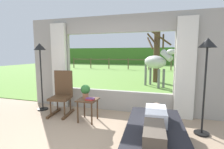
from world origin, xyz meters
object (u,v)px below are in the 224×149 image
Objects in this scene: floor_lamp_left at (40,57)px; pasture_tree at (157,54)px; side_table at (88,103)px; recliner_sofa at (155,137)px; book_stack at (90,99)px; floor_lamp_right at (207,57)px; rocking_chair at (62,93)px; reclining_person at (155,120)px; potted_plant at (85,90)px; horse at (156,62)px.

floor_lamp_left is 6.23m from pasture_tree.
floor_lamp_left is (-1.54, 0.36, 1.05)m from side_table.
book_stack reaches higher than recliner_sofa.
floor_lamp_left is at bearing 165.28° from book_stack.
floor_lamp_left is at bearing 175.22° from floor_lamp_right.
rocking_chair is 5.53× the size of book_stack.
potted_plant is at bearing 147.97° from reclining_person.
pasture_tree is at bearing 61.08° from rocking_chair.
book_stack is 6.17m from pasture_tree.
book_stack is 0.11× the size of floor_lamp_left.
floor_lamp_right is at bearing 2.48° from book_stack.
book_stack is (0.93, -0.33, -0.00)m from rocking_chair.
book_stack is 0.12× the size of horse.
potted_plant is (-1.62, 0.90, 0.18)m from reclining_person.
recliner_sofa is 6.81m from pasture_tree.
side_table is 2.62m from floor_lamp_right.
floor_lamp_left reaches higher than reclining_person.
book_stack is at bearing 150.52° from recliner_sofa.
reclining_person is at bearing 43.80° from horse.
rocking_chair is 4.88m from horse.
reclining_person is 1.76m from side_table.
floor_lamp_right reaches higher than recliner_sofa.
reclining_person is 6.81m from pasture_tree.
floor_lamp_right is (2.48, -0.03, 0.79)m from potted_plant.
horse is (-0.18, 5.36, 0.94)m from recliner_sofa.
floor_lamp_left reaches higher than recliner_sofa.
floor_lamp_left is (-1.63, 0.43, 0.93)m from book_stack.
floor_lamp_right reaches higher than side_table.
side_table is 1.63× the size of potted_plant.
rocking_chair is at bearing 175.99° from floor_lamp_right.
floor_lamp_left is at bearing 166.78° from side_table.
potted_plant is 1.68m from floor_lamp_left.
horse reaches higher than potted_plant.
recliner_sofa is at bearing -20.43° from floor_lamp_left.
side_table is at bearing -36.87° from potted_plant.
horse is 1.38m from pasture_tree.
horse reaches higher than reclining_person.
rocking_chair reaches higher than recliner_sofa.
reclining_person is 4.49× the size of potted_plant.
reclining_person is 0.83× the size of horse.
side_table is (-1.54, 0.79, 0.21)m from recliner_sofa.
book_stack is (-1.45, 0.72, 0.33)m from recliner_sofa.
floor_lamp_right is (3.94, -0.33, 0.01)m from floor_lamp_left.
potted_plant is 0.17× the size of floor_lamp_left.
side_table is 2.57× the size of book_stack.
book_stack is (0.17, -0.13, -0.16)m from potted_plant.
recliner_sofa is 8.62× the size of book_stack.
rocking_chair is at bearing 160.67° from book_stack.
recliner_sofa is 2.62m from rocking_chair.
rocking_chair is 1.17m from floor_lamp_left.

